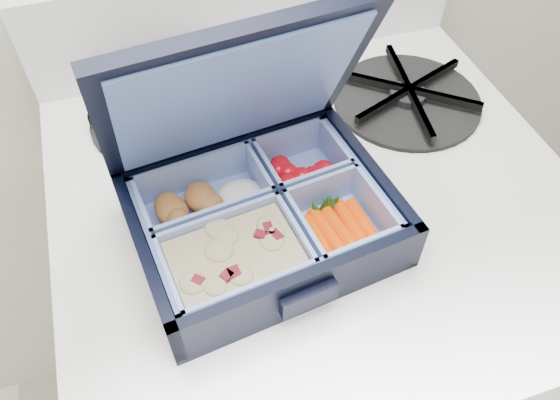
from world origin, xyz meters
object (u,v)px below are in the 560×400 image
object	(u,v)px
stove	(301,346)
bento_box	(263,218)
burner_grate	(408,93)
fork	(304,124)

from	to	relation	value
stove	bento_box	size ratio (longest dim) A/B	3.46
bento_box	burner_grate	size ratio (longest dim) A/B	1.32
stove	burner_grate	distance (m)	0.49
stove	bento_box	bearing A→B (deg)	-142.04
stove	bento_box	distance (m)	0.48
burner_grate	fork	size ratio (longest dim) A/B	0.99
bento_box	fork	bearing A→B (deg)	49.80
stove	burner_grate	xyz separation A→B (m)	(0.16, 0.09, 0.45)
fork	bento_box	bearing A→B (deg)	-94.12
stove	fork	distance (m)	0.45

